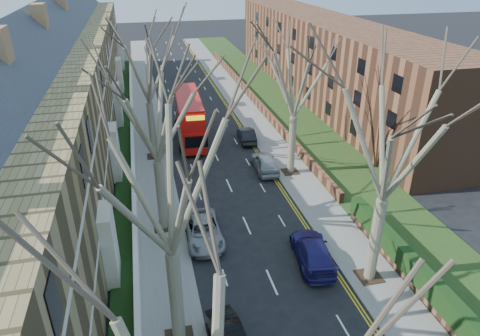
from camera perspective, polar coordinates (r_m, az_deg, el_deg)
pavement_left at (r=51.37m, az=-12.31°, el=6.51°), size 3.00×102.00×0.12m
pavement_right at (r=52.82m, az=0.87°, el=7.68°), size 3.00×102.00×0.12m
terrace_left at (r=42.72m, az=-22.97°, el=8.67°), size 9.70×78.00×13.60m
flats_right at (r=58.83m, az=11.14°, el=14.15°), size 13.97×54.00×10.00m
front_wall_left at (r=43.72m, az=-14.12°, el=3.50°), size 0.30×78.00×1.00m
grass_verge_right at (r=54.01m, az=5.55°, el=8.09°), size 6.00×102.00×0.06m
tree_left_mid at (r=17.22m, az=-10.01°, el=-0.11°), size 10.50×10.50×14.71m
tree_left_far at (r=26.65m, az=-11.60°, el=8.73°), size 10.15×10.15×14.22m
tree_left_dist at (r=38.21m, az=-12.58°, el=14.48°), size 10.50×10.50×14.71m
tree_right_mid at (r=22.48m, az=19.94°, el=5.14°), size 10.50×10.50×14.71m
tree_right_far at (r=34.56m, az=7.54°, el=13.10°), size 10.15×10.15×14.22m
double_decker_bus at (r=44.34m, az=-6.80°, el=6.61°), size 3.01×10.57×4.40m
car_left_far at (r=28.86m, az=-4.91°, el=-8.32°), size 2.37×5.09×1.41m
car_right_near at (r=27.26m, az=9.67°, el=-10.92°), size 2.78×5.39×1.49m
car_right_mid at (r=37.67m, az=3.34°, el=0.74°), size 2.06×4.66×1.56m
car_right_far at (r=43.70m, az=0.89°, el=4.41°), size 1.73×4.24×1.37m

